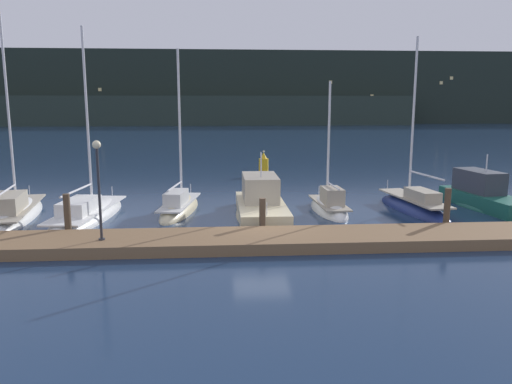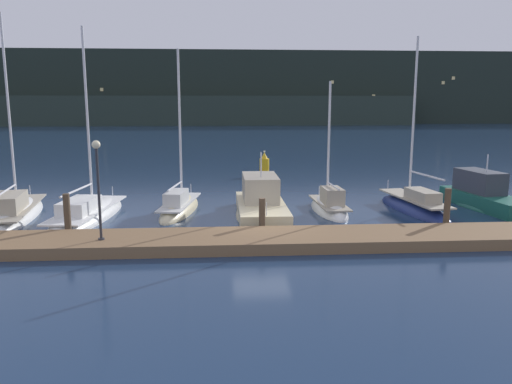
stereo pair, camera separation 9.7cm
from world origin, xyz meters
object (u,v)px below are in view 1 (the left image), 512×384
Objects in this scene: sailboat_berth_3 at (87,217)px; motorboat_berth_8 at (484,200)px; sailboat_berth_2 at (13,215)px; channel_buoy at (264,166)px; dock_lamppost at (98,174)px; motorboat_berth_5 at (261,209)px; sailboat_berth_6 at (329,209)px; sailboat_berth_7 at (414,208)px; sailboat_berth_4 at (180,209)px.

sailboat_berth_3 reaches higher than motorboat_berth_8.
channel_buoy is at bearing 44.59° from sailboat_berth_2.
motorboat_berth_8 is at bearing 19.52° from dock_lamppost.
dock_lamppost is (-6.60, -5.68, 2.69)m from motorboat_berth_5.
channel_buoy is at bearing 54.83° from sailboat_berth_3.
channel_buoy is 21.34m from dock_lamppost.
channel_buoy is (-2.26, 13.33, 0.58)m from sailboat_berth_6.
sailboat_berth_6 reaches higher than motorboat_berth_8.
sailboat_berth_7 reaches higher than channel_buoy.
sailboat_berth_2 is 3.81m from sailboat_berth_3.
channel_buoy is (1.38, 13.97, 0.40)m from motorboat_berth_5.
sailboat_berth_3 reaches higher than channel_buoy.
motorboat_berth_5 is at bearing -15.71° from sailboat_berth_4.
sailboat_berth_2 is 1.18× the size of sailboat_berth_4.
sailboat_berth_4 is 4.35m from motorboat_berth_5.
sailboat_berth_4 is 2.36× the size of dock_lamppost.
dock_lamppost is (-10.24, -6.33, 2.87)m from sailboat_berth_6.
motorboat_berth_5 is 3.66× the size of channel_buoy.
sailboat_berth_6 is at bearing 10.06° from motorboat_berth_5.
motorboat_berth_8 is at bearing 3.10° from sailboat_berth_3.
sailboat_berth_3 is 17.28m from channel_buoy.
motorboat_berth_8 is 1.80× the size of dock_lamppost.
sailboat_berth_3 is 1.34× the size of sailboat_berth_6.
channel_buoy is (13.70, 13.51, 0.59)m from sailboat_berth_2.
sailboat_berth_7 is 2.51× the size of dock_lamppost.
sailboat_berth_3 is 20.81m from motorboat_berth_8.
sailboat_berth_6 is 3.81× the size of channel_buoy.
dock_lamppost is at bearing -47.06° from sailboat_berth_2.
sailboat_berth_2 is at bearing 179.84° from sailboat_berth_7.
sailboat_berth_2 is 8.17m from sailboat_berth_4.
motorboat_berth_5 is (4.18, -1.18, 0.20)m from sailboat_berth_4.
sailboat_berth_2 reaches higher than sailboat_berth_6.
motorboat_berth_8 is 16.91m from channel_buoy.
sailboat_berth_4 is 1.31× the size of motorboat_berth_8.
sailboat_berth_6 is at bearing -80.38° from channel_buoy.
sailboat_berth_6 is 8.59m from motorboat_berth_8.
dock_lamppost is (-14.71, -6.09, 2.87)m from sailboat_berth_7.
sailboat_berth_6 reaches higher than motorboat_berth_5.
sailboat_berth_2 is 12.33m from motorboat_berth_5.
sailboat_berth_3 is 1.40× the size of motorboat_berth_5.
sailboat_berth_4 is (8.14, 0.71, -0.01)m from sailboat_berth_2.
sailboat_berth_4 is at bearing 179.34° from motorboat_berth_8.
motorboat_berth_5 is at bearing 0.93° from sailboat_berth_3.
sailboat_berth_2 reaches higher than sailboat_berth_7.
sailboat_berth_3 reaches higher than sailboat_berth_6.
motorboat_berth_5 reaches higher than channel_buoy.
channel_buoy is (9.94, 14.11, 0.62)m from sailboat_berth_3.
sailboat_berth_6 is 12.38m from dock_lamppost.
sailboat_berth_7 reaches higher than motorboat_berth_5.
channel_buoy is at bearing 99.62° from sailboat_berth_6.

